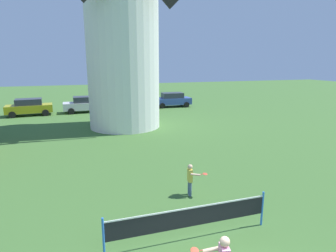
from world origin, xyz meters
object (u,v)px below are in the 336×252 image
object	(u,v)px
parked_car_silver	(87,104)
player_far	(191,178)
parked_car_mustard	(29,107)
parked_car_cream	(133,102)
windmill	(122,19)
parked_car_blue	(172,100)
tennis_net	(190,217)

from	to	relation	value
parked_car_silver	player_far	bearing A→B (deg)	-81.67
parked_car_mustard	parked_car_cream	size ratio (longest dim) A/B	0.92
windmill	parked_car_silver	size ratio (longest dim) A/B	3.43
parked_car_mustard	parked_car_blue	world-z (taller)	same
parked_car_mustard	parked_car_silver	bearing A→B (deg)	2.66
windmill	tennis_net	world-z (taller)	windmill
player_far	parked_car_cream	xyz separation A→B (m)	(1.73, 19.83, 0.12)
player_far	parked_car_silver	world-z (taller)	parked_car_silver
parked_car_blue	parked_car_mustard	bearing A→B (deg)	-176.66
windmill	parked_car_blue	bearing A→B (deg)	50.95
parked_car_mustard	parked_car_silver	distance (m)	5.18
windmill	parked_car_silver	distance (m)	10.67
tennis_net	parked_car_cream	xyz separation A→B (m)	(2.79, 22.36, 0.13)
player_far	parked_car_silver	distance (m)	20.09
player_far	tennis_net	bearing A→B (deg)	-112.62
windmill	parked_car_silver	xyz separation A→B (m)	(-2.55, 7.54, -7.10)
parked_car_blue	parked_car_silver	bearing A→B (deg)	-176.28
windmill	parked_car_cream	size ratio (longest dim) A/B	3.43
player_far	parked_car_cream	distance (m)	19.91
parked_car_cream	parked_car_blue	bearing A→B (deg)	8.05
parked_car_mustard	parked_car_silver	size ratio (longest dim) A/B	0.92
parked_car_mustard	player_far	bearing A→B (deg)	-67.63
parked_car_mustard	windmill	bearing A→B (deg)	-43.43
parked_car_mustard	parked_car_blue	size ratio (longest dim) A/B	1.01
tennis_net	parked_car_blue	bearing A→B (deg)	72.41
windmill	player_far	xyz separation A→B (m)	(0.36, -12.33, -7.22)
parked_car_mustard	parked_car_cream	bearing A→B (deg)	1.16
tennis_net	parked_car_mustard	world-z (taller)	parked_car_mustard
parked_car_silver	parked_car_blue	world-z (taller)	same
player_far	parked_car_blue	world-z (taller)	parked_car_blue
windmill	parked_car_mustard	world-z (taller)	windmill
tennis_net	parked_car_silver	distance (m)	22.48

